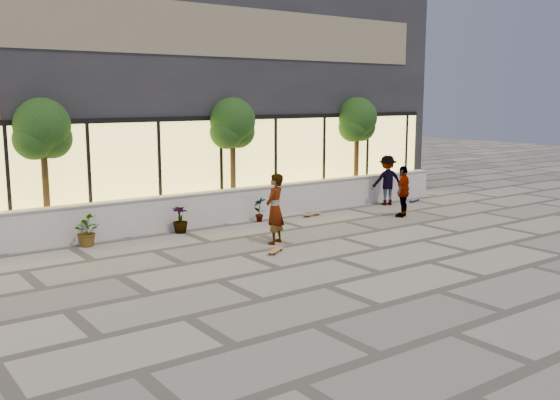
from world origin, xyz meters
TOP-DOWN VIEW (x-y plane):
  - ground at (0.00, 0.00)m, footprint 80.00×80.00m
  - planter_wall at (0.00, 7.00)m, footprint 22.00×0.42m
  - retail_building at (-0.00, 12.49)m, footprint 24.00×9.17m
  - shrub_c at (-2.90, 6.45)m, footprint 0.68×0.77m
  - shrub_d at (-0.10, 6.45)m, footprint 0.64×0.64m
  - shrub_e at (2.70, 6.45)m, footprint 0.46×0.35m
  - tree_midwest at (-3.50, 7.70)m, footprint 1.60×1.50m
  - tree_mideast at (2.50, 7.70)m, footprint 1.60×1.50m
  - tree_east at (8.00, 7.70)m, footprint 1.60×1.50m
  - skater_center at (1.37, 3.74)m, footprint 0.83×0.75m
  - skater_right_near at (7.00, 4.35)m, footprint 1.08×0.79m
  - skater_right_far at (8.25, 6.30)m, footprint 1.34×1.04m
  - skateboard_center at (0.77, 2.88)m, footprint 0.72×0.55m
  - skateboard_right_near at (4.64, 6.20)m, footprint 0.79×0.28m
  - skateboard_right_far at (9.64, 6.20)m, footprint 0.83×0.50m

SIDE VIEW (x-z plane):
  - ground at x=0.00m, z-range 0.00..0.00m
  - skateboard_center at x=0.77m, z-range 0.03..0.12m
  - skateboard_right_near at x=4.64m, z-range 0.03..0.12m
  - skateboard_right_far at x=9.64m, z-range 0.03..0.13m
  - shrub_c at x=-2.90m, z-range 0.00..0.81m
  - shrub_d at x=-0.10m, z-range 0.00..0.81m
  - shrub_e at x=2.70m, z-range 0.00..0.81m
  - planter_wall at x=0.00m, z-range 0.00..1.04m
  - skater_right_near at x=7.00m, z-range 0.00..1.70m
  - skater_right_far at x=8.25m, z-range 0.00..1.82m
  - skater_center at x=1.37m, z-range 0.00..1.91m
  - tree_midwest at x=-3.50m, z-range 1.03..4.94m
  - tree_mideast at x=2.50m, z-range 1.03..4.94m
  - tree_east at x=8.00m, z-range 1.03..4.94m
  - retail_building at x=0.00m, z-range 0.00..8.50m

